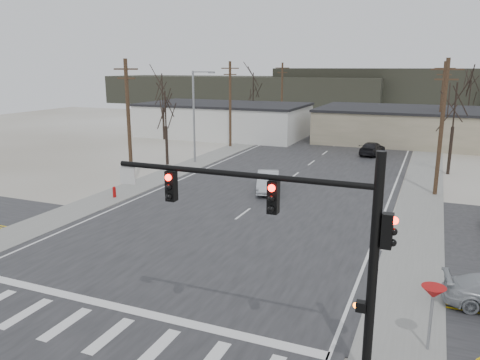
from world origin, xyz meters
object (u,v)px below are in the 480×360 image
object	(u,v)px
traffic_signal_mast	(308,231)
car_far_b	(338,117)
fire_hydrant	(114,192)
sedan_crossing	(268,182)
car_far_a	(372,148)

from	to	relation	value
traffic_signal_mast	car_far_b	bearing A→B (deg)	100.31
fire_hydrant	car_far_b	world-z (taller)	car_far_b
fire_hydrant	sedan_crossing	world-z (taller)	sedan_crossing
sedan_crossing	car_far_b	size ratio (longest dim) A/B	1.21
traffic_signal_mast	fire_hydrant	bearing A→B (deg)	141.87
traffic_signal_mast	fire_hydrant	distance (m)	23.39
car_far_b	car_far_a	bearing A→B (deg)	-71.68
traffic_signal_mast	car_far_b	world-z (taller)	traffic_signal_mast
traffic_signal_mast	car_far_b	xyz separation A→B (m)	(-12.89, 70.89, -3.97)
fire_hydrant	car_far_b	size ratio (longest dim) A/B	0.23
fire_hydrant	sedan_crossing	bearing A→B (deg)	31.45
traffic_signal_mast	fire_hydrant	world-z (taller)	traffic_signal_mast
traffic_signal_mast	car_far_a	world-z (taller)	traffic_signal_mast
car_far_b	sedan_crossing	bearing A→B (deg)	-83.88
fire_hydrant	car_far_a	bearing A→B (deg)	58.60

